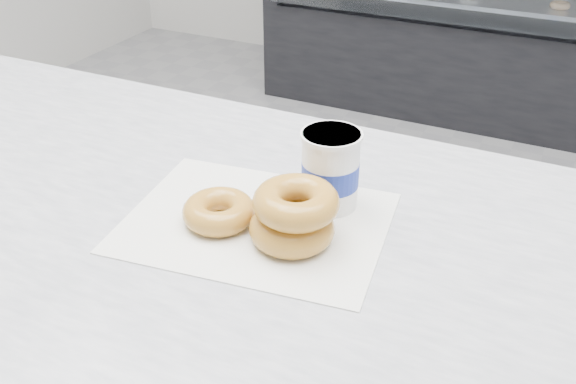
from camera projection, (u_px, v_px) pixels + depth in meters
name	position (u px, v px, depth m)	size (l,w,h in m)	color
display_case	(515.00, 15.00, 3.13)	(2.40, 0.74, 1.25)	black
wax_paper	(256.00, 222.00, 0.85)	(0.34, 0.26, 0.00)	silver
donut_single	(219.00, 211.00, 0.84)	(0.10, 0.10, 0.03)	gold
donut_stack	(294.00, 215.00, 0.79)	(0.15, 0.15, 0.08)	gold
coffee_cup	(330.00, 169.00, 0.86)	(0.10, 0.10, 0.11)	white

